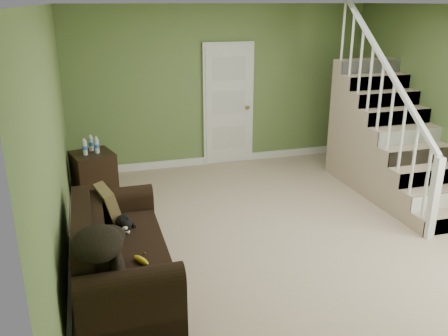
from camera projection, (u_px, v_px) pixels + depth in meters
floor at (285, 231)px, 5.73m from camera, size 5.00×5.50×0.01m
ceiling at (296, 4)px, 4.86m from camera, size 5.00×5.50×0.01m
wall_back at (222, 87)px, 7.78m from camera, size 5.00×0.04×2.60m
wall_left at (55, 145)px, 4.63m from camera, size 0.04×5.50×2.60m
baseboard_back at (222, 159)px, 8.17m from camera, size 5.00×0.04×0.12m
baseboard_left at (71, 256)px, 5.05m from camera, size 0.04×5.50×0.12m
door at (228, 105)px, 7.87m from camera, size 0.86×0.12×2.02m
staircase at (387, 145)px, 6.92m from camera, size 1.00×2.51×2.82m
sofa at (118, 258)px, 4.56m from camera, size 0.86×1.99×0.79m
side_table at (94, 174)px, 6.68m from camera, size 0.66×0.66×0.87m
cat at (124, 223)px, 4.79m from camera, size 0.20×0.44×0.21m
banana at (141, 260)px, 4.22m from camera, size 0.15×0.21×0.06m
throw_pillow at (110, 207)px, 4.96m from camera, size 0.30×0.47×0.45m
throw_blanket at (97, 243)px, 3.77m from camera, size 0.55×0.63×0.22m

